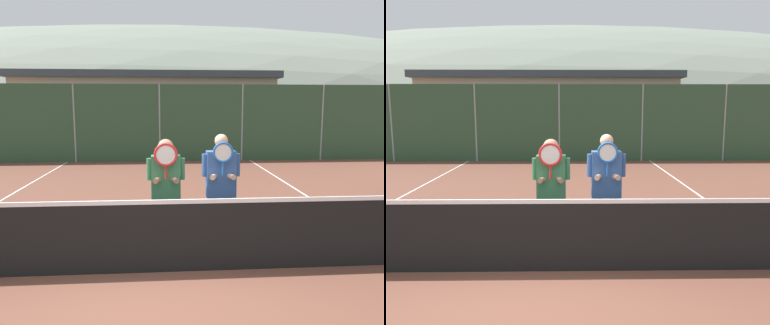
# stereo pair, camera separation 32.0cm
# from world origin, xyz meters

# --- Properties ---
(ground_plane) EXTENTS (120.00, 120.00, 0.00)m
(ground_plane) POSITION_xyz_m (0.00, 0.00, 0.00)
(ground_plane) COLOR brown
(hill_distant) EXTENTS (134.22, 74.56, 26.10)m
(hill_distant) POSITION_xyz_m (0.00, 58.08, 0.00)
(hill_distant) COLOR gray
(hill_distant) RESTS_ON ground_plane
(clubhouse_building) EXTENTS (14.39, 5.50, 4.00)m
(clubhouse_building) POSITION_xyz_m (-0.77, 17.58, 2.02)
(clubhouse_building) COLOR tan
(clubhouse_building) RESTS_ON ground_plane
(fence_back) EXTENTS (19.71, 0.06, 3.01)m
(fence_back) POSITION_xyz_m (-0.00, 10.07, 1.51)
(fence_back) COLOR gray
(fence_back) RESTS_ON ground_plane
(tennis_net) EXTENTS (9.74, 0.09, 1.08)m
(tennis_net) POSITION_xyz_m (0.00, 0.00, 0.50)
(tennis_net) COLOR gray
(tennis_net) RESTS_ON ground_plane
(court_line_right_sideline) EXTENTS (0.05, 16.00, 0.01)m
(court_line_right_sideline) POSITION_xyz_m (3.62, 3.00, 0.00)
(court_line_right_sideline) COLOR white
(court_line_right_sideline) RESTS_ON ground_plane
(player_leftmost) EXTENTS (0.55, 0.34, 1.70)m
(player_leftmost) POSITION_xyz_m (0.19, 0.67, 1.02)
(player_leftmost) COLOR black
(player_leftmost) RESTS_ON ground_plane
(player_center_left) EXTENTS (0.56, 0.34, 1.77)m
(player_center_left) POSITION_xyz_m (0.99, 0.64, 1.03)
(player_center_left) COLOR #56565B
(player_center_left) RESTS_ON ground_plane
(car_far_left) EXTENTS (4.77, 2.08, 1.83)m
(car_far_left) POSITION_xyz_m (-5.92, 12.60, 0.93)
(car_far_left) COLOR #B2B7BC
(car_far_left) RESTS_ON ground_plane
(car_left_of_center) EXTENTS (4.56, 1.91, 1.82)m
(car_left_of_center) POSITION_xyz_m (-0.82, 12.35, 0.93)
(car_left_of_center) COLOR #B2B7BC
(car_left_of_center) RESTS_ON ground_plane
(car_center) EXTENTS (4.49, 1.96, 1.88)m
(car_center) POSITION_xyz_m (4.15, 12.60, 0.95)
(car_center) COLOR black
(car_center) RESTS_ON ground_plane
(car_right_of_center) EXTENTS (4.61, 2.10, 1.88)m
(car_right_of_center) POSITION_xyz_m (9.13, 12.27, 0.95)
(car_right_of_center) COLOR #285638
(car_right_of_center) RESTS_ON ground_plane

